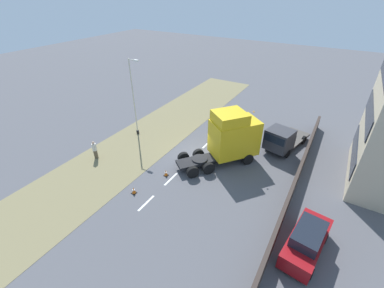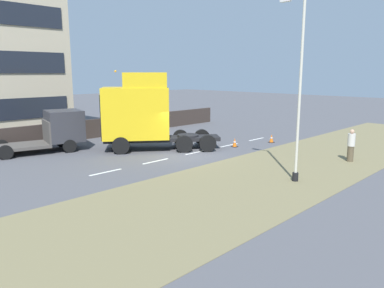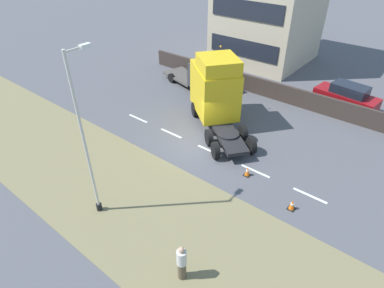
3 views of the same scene
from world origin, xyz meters
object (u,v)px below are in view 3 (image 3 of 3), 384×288
at_px(lamp_post, 87,145).
at_px(pedestrian, 182,263).
at_px(traffic_cone_lead, 292,205).
at_px(traffic_cone_trailing, 247,171).
at_px(parked_car, 346,97).
at_px(flatbed_truck, 202,76).
at_px(lorry_cab, 216,91).

height_order(lamp_post, pedestrian, lamp_post).
relative_size(traffic_cone_lead, traffic_cone_trailing, 1.00).
bearing_deg(lamp_post, parked_car, -18.41).
relative_size(pedestrian, traffic_cone_lead, 3.08).
bearing_deg(flatbed_truck, pedestrian, 48.51).
bearing_deg(lorry_cab, pedestrian, -112.30).
bearing_deg(flatbed_truck, parked_car, 125.52).
bearing_deg(pedestrian, flatbed_truck, 34.62).
distance_m(lorry_cab, parked_car, 10.17).
bearing_deg(traffic_cone_lead, lamp_post, 128.52).
distance_m(traffic_cone_lead, traffic_cone_trailing, 3.14).
bearing_deg(traffic_cone_trailing, pedestrian, -170.46).
height_order(parked_car, lamp_post, lamp_post).
xyz_separation_m(flatbed_truck, traffic_cone_lead, (-8.10, -11.68, -1.04)).
height_order(lamp_post, traffic_cone_trailing, lamp_post).
distance_m(lorry_cab, traffic_cone_lead, 9.32).
height_order(flatbed_truck, traffic_cone_lead, flatbed_truck).
relative_size(lamp_post, pedestrian, 4.46).
bearing_deg(lamp_post, pedestrian, -93.56).
distance_m(lorry_cab, lamp_post, 10.48).
xyz_separation_m(flatbed_truck, traffic_cone_trailing, (-7.22, -8.67, -1.04)).
height_order(lorry_cab, lamp_post, lamp_post).
bearing_deg(lorry_cab, traffic_cone_trailing, -88.81).
relative_size(flatbed_truck, traffic_cone_lead, 10.71).
bearing_deg(parked_car, flatbed_truck, 119.41).
bearing_deg(traffic_cone_trailing, traffic_cone_lead, -106.12).
xyz_separation_m(parked_car, traffic_cone_lead, (-12.20, -1.32, -0.69)).
distance_m(lorry_cab, flatbed_truck, 5.34).
relative_size(parked_car, pedestrian, 2.61).
distance_m(flatbed_truck, traffic_cone_trailing, 11.33).
relative_size(lorry_cab, traffic_cone_lead, 11.97).
bearing_deg(pedestrian, lorry_cab, 29.35).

